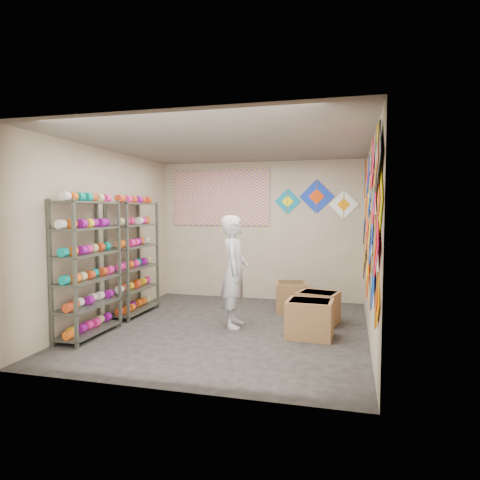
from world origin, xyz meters
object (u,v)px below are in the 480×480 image
(shelf_rack_front, at_px, (88,268))
(carton_a, at_px, (310,319))
(shelf_rack_back, at_px, (134,258))
(shopkeeper, at_px, (235,271))
(carton_b, at_px, (318,308))
(carton_c, at_px, (291,297))

(shelf_rack_front, relative_size, carton_a, 3.06)
(shelf_rack_front, height_order, shelf_rack_back, same)
(shelf_rack_front, xyz_separation_m, carton_a, (2.99, 0.72, -0.69))
(shelf_rack_front, distance_m, shopkeeper, 2.09)
(shelf_rack_back, bearing_deg, shelf_rack_front, -90.00)
(shelf_rack_front, height_order, shopkeeper, shelf_rack_front)
(shelf_rack_front, relative_size, shelf_rack_back, 1.00)
(carton_a, height_order, carton_b, carton_a)
(carton_a, bearing_deg, carton_b, 88.40)
(shelf_rack_front, height_order, carton_c, shelf_rack_front)
(shelf_rack_front, bearing_deg, carton_b, 26.11)
(carton_c, bearing_deg, shelf_rack_front, -148.56)
(carton_b, bearing_deg, shopkeeper, -144.36)
(shopkeeper, relative_size, carton_c, 2.92)
(shopkeeper, distance_m, carton_b, 1.44)
(carton_b, bearing_deg, carton_c, 138.93)
(shelf_rack_back, relative_size, carton_a, 3.06)
(shelf_rack_back, distance_m, carton_a, 3.12)
(shelf_rack_front, xyz_separation_m, shelf_rack_back, (0.00, 1.30, 0.00))
(carton_a, distance_m, carton_c, 1.55)
(carton_c, bearing_deg, shelf_rack_back, -169.99)
(shelf_rack_back, bearing_deg, carton_c, 19.60)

